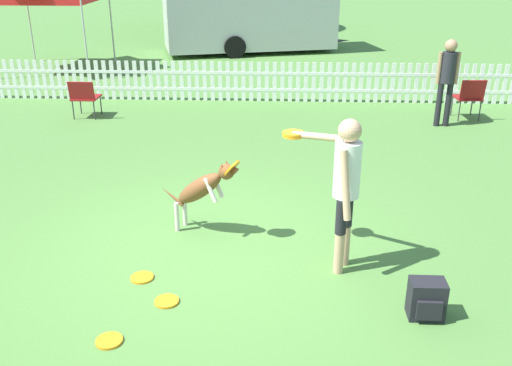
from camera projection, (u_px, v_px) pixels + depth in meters
name	position (u px, v px, depth m)	size (l,w,h in m)	color
ground_plane	(206.00, 248.00, 6.77)	(240.00, 240.00, 0.00)	#4C7A38
handler_person	(344.00, 177.00, 5.96)	(0.87, 0.97, 1.72)	tan
leaping_dog	(203.00, 187.00, 6.86)	(1.09, 0.60, 1.05)	brown
frisbee_near_handler	(109.00, 341.00, 5.18)	(0.25, 0.25, 0.02)	orange
frisbee_near_dog	(167.00, 301.00, 5.75)	(0.25, 0.25, 0.02)	orange
frisbee_midfield	(142.00, 278.00, 6.16)	(0.25, 0.25, 0.02)	orange
backpack_on_grass	(427.00, 300.00, 5.46)	(0.34, 0.27, 0.39)	black
picket_fence	(243.00, 81.00, 12.85)	(18.47, 0.04, 0.89)	white
folding_chair_blue_left	(469.00, 95.00, 11.46)	(0.54, 0.56, 0.85)	#333338
folding_chair_center	(84.00, 96.00, 11.59)	(0.52, 0.54, 0.79)	#333338
spectator_standing	(447.00, 74.00, 10.87)	(0.42, 0.27, 1.68)	black
equipment_trailer	(249.00, 9.00, 18.30)	(6.27, 3.34, 2.60)	#B7B7B7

